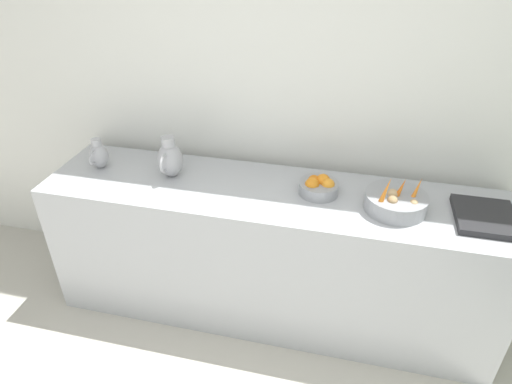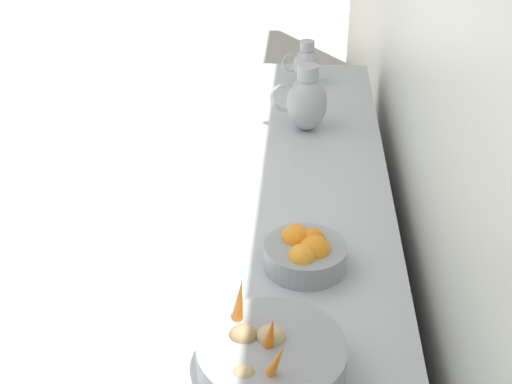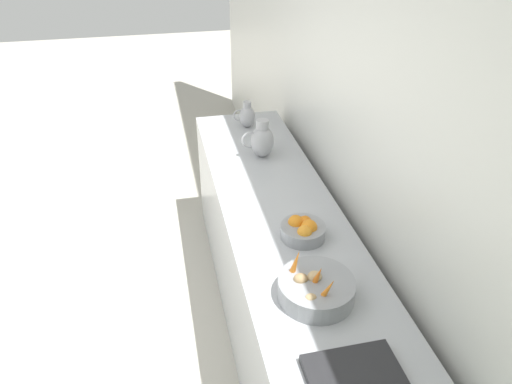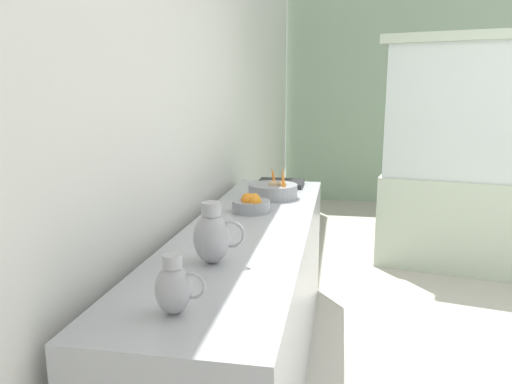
{
  "view_description": "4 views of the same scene",
  "coord_description": "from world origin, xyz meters",
  "px_view_note": "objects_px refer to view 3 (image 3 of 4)",
  "views": [
    {
      "loc": [
        0.58,
        0.29,
        2.24
      ],
      "look_at": [
        -1.33,
        -0.16,
        1.02
      ],
      "focal_mm": 31.01,
      "sensor_mm": 36.0,
      "label": 1
    },
    {
      "loc": [
        -1.54,
        1.68,
        2.04
      ],
      "look_at": [
        -1.43,
        0.04,
        1.09
      ],
      "focal_mm": 48.86,
      "sensor_mm": 36.0,
      "label": 2
    },
    {
      "loc": [
        -0.93,
        1.95,
        2.39
      ],
      "look_at": [
        -1.37,
        -0.03,
        1.1
      ],
      "focal_mm": 33.47,
      "sensor_mm": 36.0,
      "label": 3
    },
    {
      "loc": [
        -1.06,
        -2.53,
        1.58
      ],
      "look_at": [
        -1.46,
        -0.28,
        1.13
      ],
      "focal_mm": 33.37,
      "sensor_mm": 36.0,
      "label": 4
    }
  ],
  "objects_px": {
    "metal_pitcher_short": "(247,116)",
    "orange_bowl": "(303,230)",
    "metal_pitcher_tall": "(262,140)",
    "vegetable_colander": "(316,288)"
  },
  "relations": [
    {
      "from": "metal_pitcher_short",
      "to": "orange_bowl",
      "type": "bearing_deg",
      "value": 90.47
    },
    {
      "from": "metal_pitcher_tall",
      "to": "orange_bowl",
      "type": "bearing_deg",
      "value": 90.48
    },
    {
      "from": "vegetable_colander",
      "to": "orange_bowl",
      "type": "xyz_separation_m",
      "value": [
        -0.07,
        -0.41,
        -0.0
      ]
    },
    {
      "from": "metal_pitcher_short",
      "to": "vegetable_colander",
      "type": "bearing_deg",
      "value": 88.01
    },
    {
      "from": "vegetable_colander",
      "to": "orange_bowl",
      "type": "height_order",
      "value": "vegetable_colander"
    },
    {
      "from": "vegetable_colander",
      "to": "metal_pitcher_tall",
      "type": "distance_m",
      "value": 1.3
    },
    {
      "from": "orange_bowl",
      "to": "metal_pitcher_tall",
      "type": "bearing_deg",
      "value": -89.52
    },
    {
      "from": "vegetable_colander",
      "to": "metal_pitcher_tall",
      "type": "bearing_deg",
      "value": -92.87
    },
    {
      "from": "orange_bowl",
      "to": "metal_pitcher_tall",
      "type": "height_order",
      "value": "metal_pitcher_tall"
    },
    {
      "from": "vegetable_colander",
      "to": "metal_pitcher_tall",
      "type": "xyz_separation_m",
      "value": [
        -0.07,
        -1.3,
        0.06
      ]
    }
  ]
}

